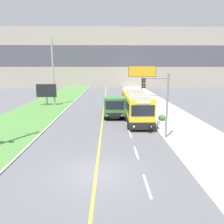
# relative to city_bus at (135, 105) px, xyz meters

# --- Properties ---
(ground_plane) EXTENTS (300.00, 300.00, 0.00)m
(ground_plane) POSITION_rel_city_bus_xyz_m (-3.96, -14.19, -1.63)
(ground_plane) COLOR #56565B
(lane_marking_centre) EXTENTS (2.88, 140.00, 0.01)m
(lane_marking_centre) POSITION_rel_city_bus_xyz_m (-3.64, -12.75, -1.63)
(lane_marking_centre) COLOR gold
(lane_marking_centre) RESTS_ON ground_plane
(apartment_block_background) EXTENTS (80.00, 8.04, 18.82)m
(apartment_block_background) POSITION_rel_city_bus_xyz_m (-3.96, 49.66, 7.78)
(apartment_block_background) COLOR #A89E8E
(apartment_block_background) RESTS_ON ground_plane
(city_bus) EXTENTS (2.67, 12.08, 3.21)m
(city_bus) POSITION_rel_city_bus_xyz_m (0.00, 0.00, 0.00)
(city_bus) COLOR yellow
(city_bus) RESTS_ON ground_plane
(dump_truck) EXTENTS (2.58, 6.65, 2.64)m
(dump_truck) POSITION_rel_city_bus_xyz_m (-2.53, 0.59, -0.29)
(dump_truck) COLOR black
(dump_truck) RESTS_ON ground_plane
(utility_pole_far) EXTENTS (1.80, 0.28, 10.94)m
(utility_pole_far) POSITION_rel_city_bus_xyz_m (-12.28, 10.32, 3.90)
(utility_pole_far) COLOR #9E9E99
(utility_pole_far) RESTS_ON ground_plane
(traffic_light_mast) EXTENTS (2.28, 0.32, 5.61)m
(traffic_light_mast) POSITION_rel_city_bus_xyz_m (1.10, -7.76, 1.96)
(traffic_light_mast) COLOR slate
(traffic_light_mast) RESTS_ON ground_plane
(billboard_large) EXTENTS (5.78, 0.24, 6.52)m
(billboard_large) POSITION_rel_city_bus_xyz_m (3.77, 19.93, 3.51)
(billboard_large) COLOR #59595B
(billboard_large) RESTS_ON ground_plane
(billboard_small) EXTENTS (3.30, 0.24, 3.51)m
(billboard_small) POSITION_rel_city_bus_xyz_m (-13.49, 10.01, 0.71)
(billboard_small) COLOR #59595B
(billboard_small) RESTS_ON ground_plane
(planter_round_near) EXTENTS (0.95, 0.95, 1.19)m
(planter_round_near) POSITION_rel_city_bus_xyz_m (2.39, -3.66, -1.03)
(planter_round_near) COLOR silver
(planter_round_near) RESTS_ON sidewalk_right
(planter_round_second) EXTENTS (0.93, 0.93, 1.13)m
(planter_round_second) POSITION_rel_city_bus_xyz_m (2.25, 1.78, -1.05)
(planter_round_second) COLOR silver
(planter_round_second) RESTS_ON sidewalk_right
(planter_round_third) EXTENTS (0.91, 0.91, 1.11)m
(planter_round_third) POSITION_rel_city_bus_xyz_m (2.36, 7.23, -1.06)
(planter_round_third) COLOR silver
(planter_round_third) RESTS_ON sidewalk_right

